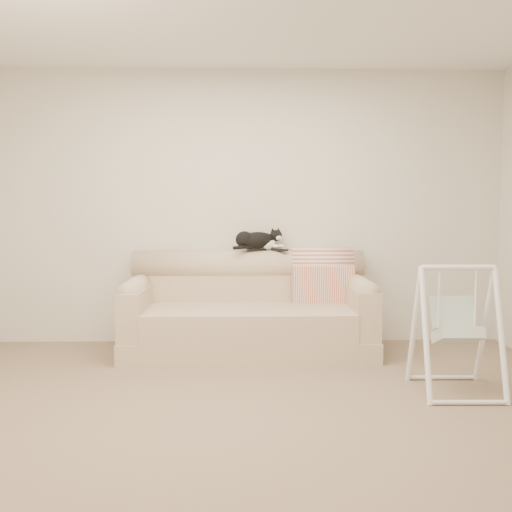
{
  "coord_description": "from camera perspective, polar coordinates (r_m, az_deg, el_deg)",
  "views": [
    {
      "loc": [
        0.02,
        -3.48,
        1.31
      ],
      "look_at": [
        0.12,
        1.27,
        0.9
      ],
      "focal_mm": 40.0,
      "sensor_mm": 36.0,
      "label": 1
    }
  ],
  "objects": [
    {
      "name": "tuxedo_cat",
      "position": [
        5.34,
        0.14,
        1.62
      ],
      "size": [
        0.5,
        0.36,
        0.21
      ],
      "color": "black",
      "rests_on": "sofa"
    },
    {
      "name": "sofa",
      "position": [
        5.19,
        -0.74,
        -5.69
      ],
      "size": [
        2.2,
        0.93,
        0.9
      ],
      "color": "#C9A98F",
      "rests_on": "ground"
    },
    {
      "name": "baby_swing",
      "position": [
        4.28,
        19.36,
        -6.86
      ],
      "size": [
        0.56,
        0.6,
        0.91
      ],
      "color": "white",
      "rests_on": "ground"
    },
    {
      "name": "throw_blanket",
      "position": [
        5.41,
        6.55,
        -1.28
      ],
      "size": [
        0.57,
        0.38,
        0.58
      ],
      "color": "#C55038",
      "rests_on": "sofa"
    },
    {
      "name": "room_shell",
      "position": [
        3.49,
        -1.57,
        8.52
      ],
      "size": [
        5.04,
        4.04,
        2.6
      ],
      "color": "beige",
      "rests_on": "ground"
    },
    {
      "name": "ground_plane",
      "position": [
        3.72,
        -1.51,
        -15.66
      ],
      "size": [
        5.0,
        5.0,
        0.0
      ],
      "primitive_type": "plane",
      "color": "brown",
      "rests_on": "ground"
    },
    {
      "name": "remote_a",
      "position": [
        5.35,
        0.06,
        0.68
      ],
      "size": [
        0.19,
        0.11,
        0.03
      ],
      "color": "black",
      "rests_on": "sofa"
    },
    {
      "name": "remote_b",
      "position": [
        5.33,
        2.39,
        0.62
      ],
      "size": [
        0.16,
        0.15,
        0.02
      ],
      "color": "black",
      "rests_on": "sofa"
    }
  ]
}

